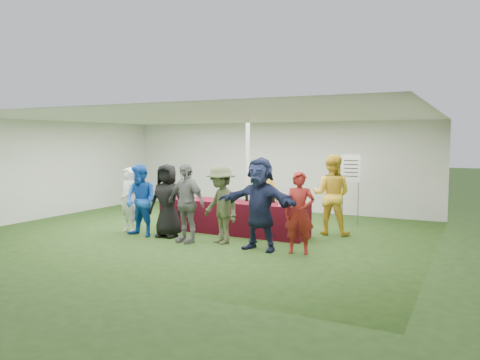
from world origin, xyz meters
The scene contains 18 objects.
ground centered at (0.00, 0.00, 0.00)m, with size 60.00×60.00×0.00m, color #284719.
tent centered at (0.50, 1.20, 1.35)m, with size 10.00×10.00×10.00m.
serving_table centered at (0.59, 0.20, 0.38)m, with size 3.60×0.80×0.75m, color #580813.
wine_bottles centered at (1.23, 0.34, 0.87)m, with size 0.72×0.14×0.32m.
wine_glasses centered at (0.18, -0.07, 0.86)m, with size 2.67×0.12×0.16m.
water_bottle centered at (0.59, 0.28, 0.85)m, with size 0.07×0.07×0.23m.
bar_towel centered at (2.19, 0.25, 0.77)m, with size 0.25×0.18×0.03m, color white.
dump_bucket centered at (2.17, -0.02, 0.84)m, with size 0.25×0.25×0.18m, color slate.
wine_list_sign centered at (2.79, 2.48, 1.32)m, with size 0.50×0.03×1.80m.
staff_pourer centered at (1.20, 0.84, 0.79)m, with size 0.57×0.38×1.58m, color gold.
staff_back centered at (2.70, 1.07, 0.92)m, with size 0.89×0.70×1.84m, color gold.
customer_0 centered at (-1.60, -0.87, 0.76)m, with size 0.56×0.36×1.52m, color white.
customer_1 centered at (-1.05, -1.09, 0.81)m, with size 0.79×0.61×1.62m, color blue.
customer_2 centered at (-0.50, -0.86, 0.82)m, with size 0.80×0.52×1.64m, color black.
customer_3 centered at (0.18, -1.13, 0.85)m, with size 0.99×0.41×1.69m, color slate.
customer_4 centered at (0.90, -0.89, 0.82)m, with size 1.06×0.61×1.63m, color #454D2D.
customer_5 centered at (1.87, -1.05, 0.92)m, with size 1.71×0.54×1.84m, color #1A203F.
customer_6 centered at (2.67, -0.97, 0.79)m, with size 0.58×0.38×1.58m, color maroon.
Camera 1 is at (5.67, -9.34, 2.19)m, focal length 35.00 mm.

